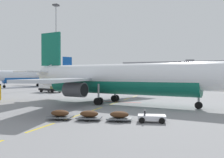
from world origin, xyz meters
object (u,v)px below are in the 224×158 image
Objects in this scene: airliner_foreground at (115,78)px; ground_power_truck at (50,86)px; baggage_train at (104,115)px; airliner_mid_left at (38,77)px; apron_light_mast_near at (56,37)px.

airliner_foreground is 29.98m from ground_power_truck.
baggage_train is (3.66, -13.76, -3.42)m from airliner_foreground.
airliner_foreground reaches higher than ground_power_truck.
baggage_train is (49.22, -54.99, -3.35)m from airliner_mid_left.
airliner_mid_left is (-45.56, 41.23, -0.06)m from airliner_foreground.
apron_light_mast_near reaches higher than ground_power_truck.
ground_power_truck is 0.26× the size of apron_light_mast_near.
apron_light_mast_near reaches higher than airliner_foreground.
apron_light_mast_near is (-9.42, 17.58, 15.74)m from ground_power_truck.
airliner_foreground is 61.44m from airliner_mid_left.
airliner_mid_left is 2.80× the size of baggage_train.
airliner_mid_left is at bearing 132.43° from ground_power_truck.
baggage_train is at bearing -48.17° from airliner_mid_left.
airliner_foreground is 2.98× the size of baggage_train.
airliner_foreground is at bearing -46.51° from apron_light_mast_near.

